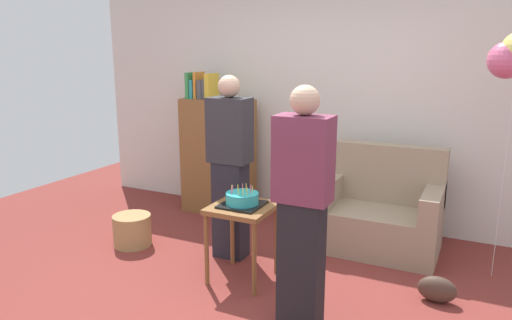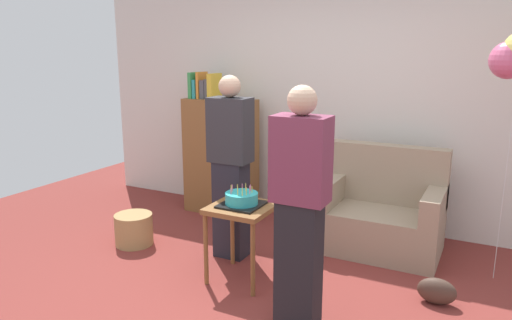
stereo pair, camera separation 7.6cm
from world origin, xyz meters
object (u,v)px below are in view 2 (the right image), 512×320
object	(u,v)px
side_table	(242,217)
person_blowing_candles	(231,167)
birthday_cake	(242,200)
bookshelf	(220,154)
couch	(381,214)
wicker_basket	(134,229)
handbag	(437,291)
person_holding_cake	(300,208)

from	to	relation	value
side_table	person_blowing_candles	size ratio (longest dim) A/B	0.39
birthday_cake	bookshelf	bearing A→B (deg)	126.99
bookshelf	side_table	xyz separation A→B (m)	(1.03, -1.37, -0.15)
couch	birthday_cake	size ratio (longest dim) A/B	3.44
couch	wicker_basket	xyz separation A→B (m)	(-2.12, -0.98, -0.19)
handbag	couch	bearing A→B (deg)	126.88
bookshelf	person_blowing_candles	xyz separation A→B (m)	(0.73, -1.01, 0.15)
person_blowing_candles	handbag	distance (m)	1.92
side_table	person_holding_cake	xyz separation A→B (m)	(0.66, -0.41, 0.30)
couch	person_blowing_candles	distance (m)	1.48
person_blowing_candles	person_holding_cake	size ratio (longest dim) A/B	1.00
side_table	birthday_cake	xyz separation A→B (m)	(0.00, 0.00, 0.15)
person_blowing_candles	wicker_basket	bearing A→B (deg)	-146.58
side_table	handbag	size ratio (longest dim) A/B	2.25
person_holding_cake	side_table	bearing A→B (deg)	-11.51
wicker_basket	handbag	xyz separation A→B (m)	(2.74, 0.16, -0.05)
birthday_cake	handbag	xyz separation A→B (m)	(1.47, 0.31, -0.58)
birthday_cake	wicker_basket	bearing A→B (deg)	173.21
side_table	couch	bearing A→B (deg)	52.99
couch	bookshelf	world-z (taller)	bookshelf
person_holding_cake	wicker_basket	distance (m)	2.12
bookshelf	wicker_basket	xyz separation A→B (m)	(-0.24, -1.22, -0.53)
wicker_basket	handbag	bearing A→B (deg)	3.28
side_table	person_holding_cake	bearing A→B (deg)	-31.71
bookshelf	handbag	distance (m)	2.78
bookshelf	person_blowing_candles	bearing A→B (deg)	-54.32
bookshelf	birthday_cake	xyz separation A→B (m)	(1.03, -1.37, 0.00)
person_blowing_candles	birthday_cake	bearing A→B (deg)	-28.29
wicker_basket	bookshelf	bearing A→B (deg)	78.97
handbag	person_holding_cake	bearing A→B (deg)	-138.67
handbag	bookshelf	bearing A→B (deg)	157.01
person_blowing_candles	wicker_basket	world-z (taller)	person_blowing_candles
couch	side_table	size ratio (longest dim) A/B	1.75
side_table	person_blowing_candles	xyz separation A→B (m)	(-0.31, 0.36, 0.30)
couch	side_table	world-z (taller)	couch
person_holding_cake	wicker_basket	size ratio (longest dim) A/B	4.53
wicker_basket	couch	bearing A→B (deg)	24.79
wicker_basket	handbag	world-z (taller)	wicker_basket
bookshelf	person_holding_cake	distance (m)	2.46
birthday_cake	person_blowing_candles	size ratio (longest dim) A/B	0.20
bookshelf	person_blowing_candles	distance (m)	1.26
birthday_cake	wicker_basket	distance (m)	1.38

